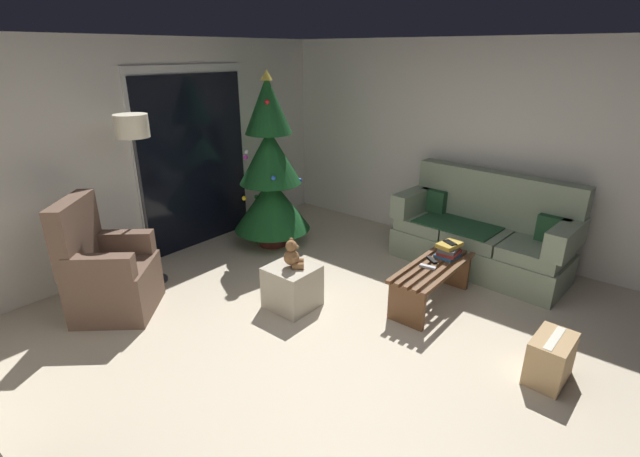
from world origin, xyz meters
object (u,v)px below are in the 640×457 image
remote_silver (428,267)px  teddy_bear_chestnut (293,255)px  book_stack (449,250)px  floor_lamp (134,143)px  remote_black (431,260)px  cardboard_box_taped_mid_floor (550,358)px  christmas_tree (270,173)px  armchair (108,274)px  coffee_table (432,278)px  ottoman (292,286)px  cell_phone (450,242)px  couch (482,234)px

remote_silver → teddy_bear_chestnut: 1.30m
book_stack → floor_lamp: floor_lamp is taller
remote_black → teddy_bear_chestnut: bearing=-8.8°
remote_silver → teddy_bear_chestnut: size_ratio=0.55×
floor_lamp → cardboard_box_taped_mid_floor: (1.03, -3.75, -1.33)m
remote_silver → christmas_tree: size_ratio=0.07×
remote_black → cardboard_box_taped_mid_floor: bearing=101.9°
remote_silver → book_stack: (0.36, -0.04, 0.06)m
armchair → cardboard_box_taped_mid_floor: 3.86m
book_stack → floor_lamp: bearing=124.7°
coffee_table → cardboard_box_taped_mid_floor: size_ratio=2.61×
remote_black → cardboard_box_taped_mid_floor: 1.41m
christmas_tree → cardboard_box_taped_mid_floor: (-0.52, -3.47, -0.77)m
remote_silver → armchair: armchair is taller
book_stack → christmas_tree: size_ratio=0.13×
teddy_bear_chestnut → remote_black: bearing=-43.7°
ottoman → christmas_tree: bearing=51.9°
cell_phone → armchair: size_ratio=0.13×
ottoman → coffee_table: bearing=-48.2°
ottoman → couch: bearing=-27.9°
armchair → floor_lamp: floor_lamp is taller
couch → book_stack: 0.84m
cell_phone → christmas_tree: bearing=122.2°
remote_silver → book_stack: bearing=166.2°
remote_black → book_stack: bearing=-168.2°
armchair → ottoman: size_ratio=2.57×
couch → armchair: (-3.19, 2.34, 0.00)m
armchair → floor_lamp: (0.59, 0.25, 1.10)m
cell_phone → floor_lamp: bearing=151.2°
coffee_table → remote_silver: (-0.08, 0.02, 0.15)m
book_stack → remote_black: bearing=156.8°
coffee_table → remote_black: remote_black is taller
christmas_tree → remote_black: bearing=-89.3°
book_stack → armchair: (-2.36, 2.31, -0.08)m
book_stack → teddy_bear_chestnut: teddy_bear_chestnut is taller
coffee_table → teddy_bear_chestnut: 1.38m
couch → armchair: 3.96m
cell_phone → couch: bearing=24.6°
remote_black → christmas_tree: bearing=-54.3°
armchair → ottoman: armchair is taller
couch → remote_silver: 1.20m
remote_silver → cardboard_box_taped_mid_floor: (-0.38, -1.23, -0.24)m
ottoman → cardboard_box_taped_mid_floor: size_ratio=1.05×
couch → cardboard_box_taped_mid_floor: couch is taller
ottoman → remote_silver: bearing=-50.3°
cell_phone → ottoman: size_ratio=0.33×
floor_lamp → teddy_bear_chestnut: size_ratio=6.25×
coffee_table → floor_lamp: size_ratio=0.62×
remote_black → floor_lamp: size_ratio=0.09×
floor_lamp → coffee_table: bearing=-59.6°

